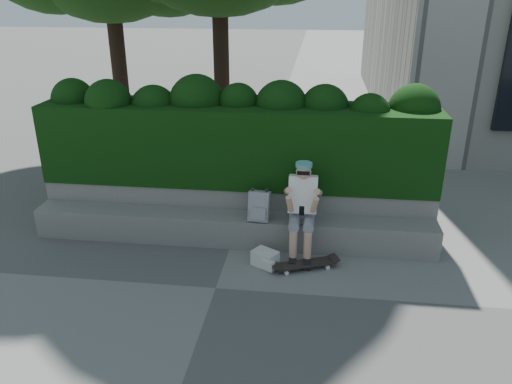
# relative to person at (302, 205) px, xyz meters

# --- Properties ---
(ground) EXTENTS (80.00, 80.00, 0.00)m
(ground) POSITION_rel_person_xyz_m (-1.05, -1.07, -0.75)
(ground) COLOR slate
(ground) RESTS_ON ground
(bench_ledge) EXTENTS (6.00, 0.45, 0.45)m
(bench_ledge) POSITION_rel_person_xyz_m (-1.05, 0.18, -0.53)
(bench_ledge) COLOR gray
(bench_ledge) RESTS_ON ground
(planter_wall) EXTENTS (6.00, 0.50, 0.75)m
(planter_wall) POSITION_rel_person_xyz_m (-1.05, 0.66, -0.38)
(planter_wall) COLOR gray
(planter_wall) RESTS_ON ground
(hedge) EXTENTS (6.00, 1.00, 1.20)m
(hedge) POSITION_rel_person_xyz_m (-1.05, 0.88, 0.60)
(hedge) COLOR black
(hedge) RESTS_ON planter_wall
(person) EXTENTS (0.40, 0.76, 1.38)m
(person) POSITION_rel_person_xyz_m (0.00, 0.00, 0.00)
(person) COLOR gray
(person) RESTS_ON ground
(skateboard) EXTENTS (0.86, 0.50, 0.09)m
(skateboard) POSITION_rel_person_xyz_m (0.08, -0.45, -0.68)
(skateboard) COLOR black
(skateboard) RESTS_ON ground
(backpack_plaid) EXTENTS (0.31, 0.19, 0.44)m
(backpack_plaid) POSITION_rel_person_xyz_m (-0.62, 0.08, -0.08)
(backpack_plaid) COLOR #B6B6BB
(backpack_plaid) RESTS_ON bench_ledge
(backpack_ground) EXTENTS (0.41, 0.38, 0.22)m
(backpack_ground) POSITION_rel_person_xyz_m (-0.48, -0.42, -0.64)
(backpack_ground) COLOR beige
(backpack_ground) RESTS_ON ground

